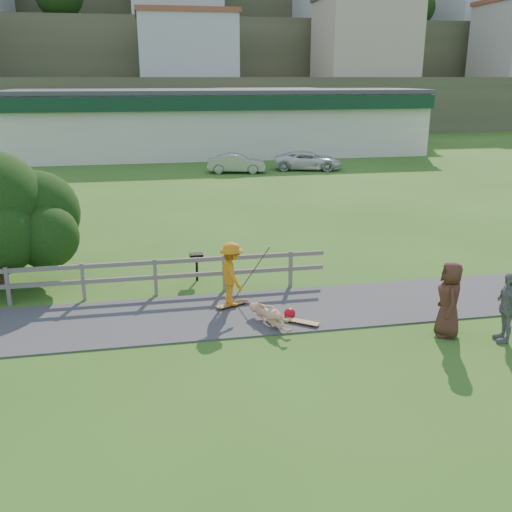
{
  "coord_description": "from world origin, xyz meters",
  "views": [
    {
      "loc": [
        -2.09,
        -12.38,
        6.05
      ],
      "look_at": [
        0.69,
        2.0,
        1.43
      ],
      "focal_mm": 40.0,
      "sensor_mm": 36.0,
      "label": 1
    }
  ],
  "objects_px": {
    "skater_fallen": "(270,316)",
    "bbq": "(197,267)",
    "spectator_b": "(507,307)",
    "spectator_c": "(449,299)",
    "skater_rider": "(232,277)",
    "car_white": "(308,160)",
    "car_silver": "(236,163)"
  },
  "relations": [
    {
      "from": "spectator_b",
      "to": "bbq",
      "type": "relative_size",
      "value": 2.0
    },
    {
      "from": "spectator_b",
      "to": "car_white",
      "type": "xyz_separation_m",
      "value": [
        2.63,
        26.3,
        -0.23
      ]
    },
    {
      "from": "spectator_c",
      "to": "bbq",
      "type": "bearing_deg",
      "value": -115.45
    },
    {
      "from": "skater_fallen",
      "to": "car_silver",
      "type": "bearing_deg",
      "value": 60.42
    },
    {
      "from": "skater_fallen",
      "to": "bbq",
      "type": "bearing_deg",
      "value": 89.32
    },
    {
      "from": "skater_fallen",
      "to": "car_white",
      "type": "distance_m",
      "value": 25.68
    },
    {
      "from": "car_silver",
      "to": "bbq",
      "type": "height_order",
      "value": "car_silver"
    },
    {
      "from": "bbq",
      "to": "car_white",
      "type": "bearing_deg",
      "value": 63.66
    },
    {
      "from": "skater_rider",
      "to": "spectator_b",
      "type": "height_order",
      "value": "skater_rider"
    },
    {
      "from": "car_white",
      "to": "bbq",
      "type": "height_order",
      "value": "car_white"
    },
    {
      "from": "skater_rider",
      "to": "car_white",
      "type": "distance_m",
      "value": 24.63
    },
    {
      "from": "car_silver",
      "to": "bbq",
      "type": "distance_m",
      "value": 20.8
    },
    {
      "from": "spectator_c",
      "to": "bbq",
      "type": "xyz_separation_m",
      "value": [
        -5.62,
        5.09,
        -0.51
      ]
    },
    {
      "from": "skater_rider",
      "to": "spectator_c",
      "type": "relative_size",
      "value": 0.93
    },
    {
      "from": "skater_rider",
      "to": "skater_fallen",
      "type": "xyz_separation_m",
      "value": [
        0.77,
        -1.39,
        -0.59
      ]
    },
    {
      "from": "skater_rider",
      "to": "skater_fallen",
      "type": "bearing_deg",
      "value": -162.15
    },
    {
      "from": "skater_rider",
      "to": "car_white",
      "type": "bearing_deg",
      "value": -31.72
    },
    {
      "from": "spectator_b",
      "to": "bbq",
      "type": "height_order",
      "value": "spectator_b"
    },
    {
      "from": "skater_fallen",
      "to": "spectator_c",
      "type": "bearing_deg",
      "value": -40.54
    },
    {
      "from": "spectator_b",
      "to": "spectator_c",
      "type": "relative_size",
      "value": 0.92
    },
    {
      "from": "skater_rider",
      "to": "bbq",
      "type": "distance_m",
      "value": 2.51
    },
    {
      "from": "skater_rider",
      "to": "spectator_b",
      "type": "xyz_separation_m",
      "value": [
        6.07,
        -3.27,
        -0.01
      ]
    },
    {
      "from": "skater_fallen",
      "to": "spectator_b",
      "type": "distance_m",
      "value": 5.65
    },
    {
      "from": "car_silver",
      "to": "car_white",
      "type": "height_order",
      "value": "car_white"
    },
    {
      "from": "skater_fallen",
      "to": "car_silver",
      "type": "distance_m",
      "value": 24.25
    },
    {
      "from": "spectator_b",
      "to": "spectator_c",
      "type": "xyz_separation_m",
      "value": [
        -1.19,
        0.54,
        0.08
      ]
    },
    {
      "from": "skater_fallen",
      "to": "bbq",
      "type": "relative_size",
      "value": 1.8
    },
    {
      "from": "spectator_b",
      "to": "spectator_c",
      "type": "distance_m",
      "value": 1.31
    },
    {
      "from": "spectator_c",
      "to": "skater_fallen",
      "type": "bearing_deg",
      "value": -91.28
    },
    {
      "from": "spectator_c",
      "to": "spectator_b",
      "type": "bearing_deg",
      "value": 82.33
    },
    {
      "from": "skater_rider",
      "to": "spectator_c",
      "type": "xyz_separation_m",
      "value": [
        4.88,
        -2.73,
        0.06
      ]
    },
    {
      "from": "skater_rider",
      "to": "spectator_c",
      "type": "height_order",
      "value": "spectator_c"
    }
  ]
}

